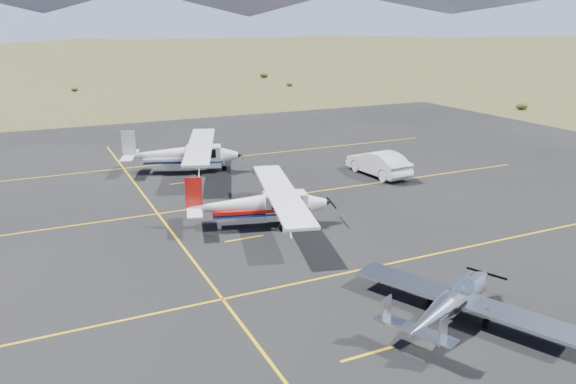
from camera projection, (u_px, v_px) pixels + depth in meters
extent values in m
plane|color=#383D1C|center=(383.00, 290.00, 22.16)|extent=(1600.00, 1600.00, 0.00)
cube|color=black|center=(304.00, 233.00, 28.22)|extent=(72.00, 72.00, 0.02)
cube|color=silver|center=(460.00, 299.00, 20.07)|extent=(4.43, 7.89, 0.11)
ellipsoid|color=#99BFD8|center=(461.00, 288.00, 19.95)|extent=(1.68, 1.36, 0.73)
cube|color=silver|center=(415.00, 329.00, 17.61)|extent=(1.66, 2.71, 0.05)
cube|color=silver|center=(443.00, 331.00, 16.78)|extent=(0.47, 0.25, 0.89)
cube|color=silver|center=(386.00, 309.00, 18.01)|extent=(0.47, 0.25, 0.89)
cylinder|color=black|center=(475.00, 297.00, 21.25)|extent=(0.31, 0.20, 0.30)
cylinder|color=black|center=(486.00, 323.00, 19.41)|extent=(0.37, 0.23, 0.36)
cylinder|color=black|center=(429.00, 303.00, 20.76)|extent=(0.37, 0.23, 0.36)
cube|color=white|center=(285.00, 205.00, 29.08)|extent=(2.39, 1.66, 1.34)
cube|color=white|center=(281.00, 193.00, 28.85)|extent=(4.26, 10.91, 0.14)
cube|color=black|center=(285.00, 200.00, 29.00)|extent=(1.83, 1.54, 0.54)
cube|color=#B9140F|center=(261.00, 208.00, 28.89)|extent=(5.08, 2.38, 0.18)
cube|color=#B9140F|center=(194.00, 193.00, 28.00)|extent=(0.83, 0.28, 1.58)
cube|color=white|center=(194.00, 208.00, 28.23)|extent=(1.52, 3.25, 0.06)
cylinder|color=black|center=(309.00, 219.00, 29.56)|extent=(0.37, 0.19, 0.36)
cylinder|color=black|center=(283.00, 227.00, 28.29)|extent=(0.45, 0.24, 0.44)
cylinder|color=black|center=(276.00, 214.00, 30.25)|extent=(0.45, 0.24, 0.44)
cube|color=silver|center=(204.00, 156.00, 39.27)|extent=(2.66, 1.97, 1.46)
cube|color=silver|center=(200.00, 146.00, 39.03)|extent=(5.57, 11.77, 0.15)
cube|color=black|center=(204.00, 152.00, 39.18)|extent=(2.06, 1.79, 0.59)
cube|color=silver|center=(184.00, 158.00, 39.17)|extent=(5.52, 3.00, 0.19)
cube|color=silver|center=(129.00, 143.00, 38.49)|extent=(0.89, 0.38, 1.73)
cube|color=silver|center=(130.00, 155.00, 38.74)|extent=(1.92, 3.53, 0.06)
cylinder|color=black|center=(224.00, 169.00, 39.67)|extent=(0.40, 0.23, 0.39)
cylinder|color=black|center=(199.00, 173.00, 38.42)|extent=(0.50, 0.29, 0.48)
cylinder|color=black|center=(201.00, 165.00, 40.58)|extent=(0.50, 0.29, 0.48)
imported|color=silver|center=(378.00, 163.00, 38.47)|extent=(2.21, 5.33, 1.72)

